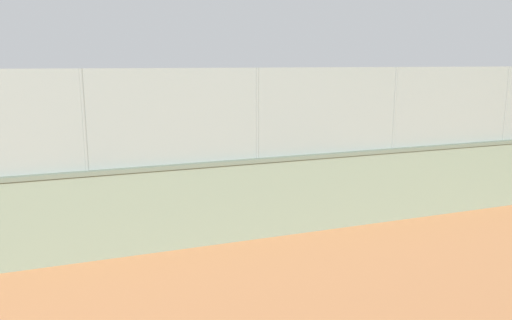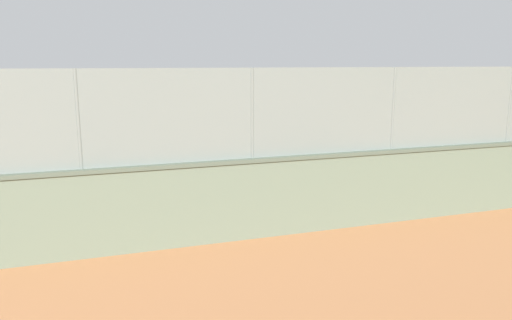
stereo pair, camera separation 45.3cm
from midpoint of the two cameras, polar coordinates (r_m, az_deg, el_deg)
ground_plane at (r=19.39m, az=-11.79°, el=0.28°), size 260.00×260.00×0.00m
perimeter_wall at (r=9.85m, az=-10.22°, el=-5.21°), size 23.48×1.22×1.69m
fence_panel_on_wall at (r=9.50m, az=-10.59°, el=4.93°), size 23.07×0.94×1.81m
player_at_service_line at (r=13.23m, az=-2.45°, el=-0.03°), size 1.28×0.77×1.73m
player_foreground_swinging at (r=16.24m, az=4.78°, el=1.98°), size 0.73×1.22×1.69m
sports_ball at (r=11.92m, az=4.54°, el=-5.85°), size 0.24×0.24×0.24m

